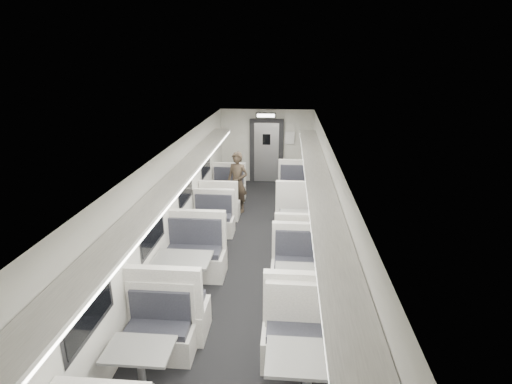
% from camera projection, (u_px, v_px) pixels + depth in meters
% --- Properties ---
extents(room, '(3.24, 12.24, 2.64)m').
position_uv_depth(room, '(248.00, 214.00, 7.44)').
color(room, black).
rests_on(room, ground).
extents(booth_left_a, '(0.97, 1.98, 1.06)m').
position_uv_depth(booth_left_a, '(225.00, 196.00, 10.98)').
color(booth_left_a, white).
rests_on(booth_left_a, room).
extents(booth_left_b, '(0.97, 1.98, 1.06)m').
position_uv_depth(booth_left_b, '(207.00, 233.00, 8.67)').
color(booth_left_b, white).
rests_on(booth_left_b, room).
extents(booth_left_c, '(1.15, 2.33, 1.25)m').
position_uv_depth(booth_left_c, '(183.00, 279.00, 6.74)').
color(booth_left_c, white).
rests_on(booth_left_c, room).
extents(booth_left_d, '(0.96, 1.96, 1.05)m').
position_uv_depth(booth_left_d, '(141.00, 371.00, 4.86)').
color(booth_left_d, white).
rests_on(booth_left_d, room).
extents(booth_right_a, '(1.11, 2.26, 1.21)m').
position_uv_depth(booth_right_a, '(298.00, 199.00, 10.61)').
color(booth_right_a, white).
rests_on(booth_right_a, room).
extents(booth_right_b, '(1.03, 2.08, 1.11)m').
position_uv_depth(booth_right_b, '(299.00, 229.00, 8.82)').
color(booth_right_b, white).
rests_on(booth_right_b, room).
extents(booth_right_c, '(1.07, 2.18, 1.16)m').
position_uv_depth(booth_right_c, '(302.00, 292.00, 6.43)').
color(booth_right_c, white).
rests_on(booth_right_c, room).
extents(passenger, '(0.70, 0.57, 1.64)m').
position_uv_depth(passenger, '(237.00, 182.00, 10.60)').
color(passenger, black).
rests_on(passenger, room).
extents(window_a, '(0.02, 1.18, 0.84)m').
position_uv_depth(window_a, '(206.00, 160.00, 10.72)').
color(window_a, black).
rests_on(window_a, room).
extents(window_b, '(0.02, 1.18, 0.84)m').
position_uv_depth(window_b, '(185.00, 185.00, 8.64)').
color(window_b, black).
rests_on(window_b, room).
extents(window_c, '(0.02, 1.18, 0.84)m').
position_uv_depth(window_c, '(152.00, 225.00, 6.56)').
color(window_c, black).
rests_on(window_c, room).
extents(window_d, '(0.02, 1.18, 0.84)m').
position_uv_depth(window_d, '(88.00, 303.00, 4.49)').
color(window_d, black).
rests_on(window_d, room).
extents(luggage_rack_left, '(0.46, 10.40, 0.09)m').
position_uv_depth(luggage_rack_left, '(176.00, 180.00, 7.02)').
color(luggage_rack_left, white).
rests_on(luggage_rack_left, room).
extents(luggage_rack_right, '(0.46, 10.40, 0.09)m').
position_uv_depth(luggage_rack_right, '(318.00, 184.00, 6.83)').
color(luggage_rack_right, white).
rests_on(luggage_rack_right, room).
extents(vestibule_door, '(1.10, 0.13, 2.10)m').
position_uv_depth(vestibule_door, '(266.00, 151.00, 13.09)').
color(vestibule_door, black).
rests_on(vestibule_door, room).
extents(exit_sign, '(0.62, 0.12, 0.16)m').
position_uv_depth(exit_sign, '(266.00, 115.00, 12.23)').
color(exit_sign, black).
rests_on(exit_sign, room).
extents(wall_notice, '(0.32, 0.02, 0.40)m').
position_uv_depth(wall_notice, '(290.00, 138.00, 12.87)').
color(wall_notice, silver).
rests_on(wall_notice, room).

